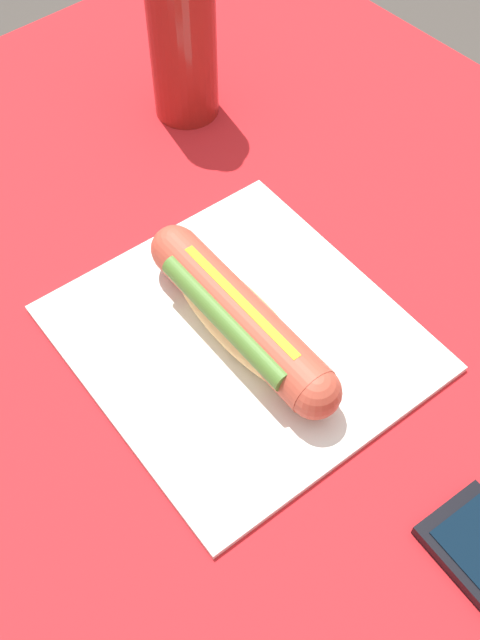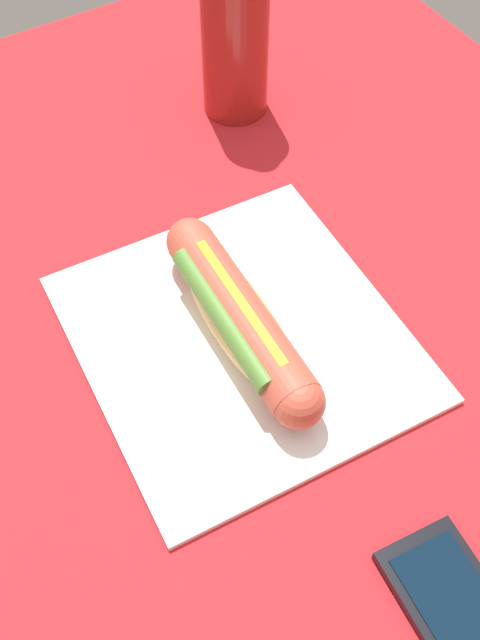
# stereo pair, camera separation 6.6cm
# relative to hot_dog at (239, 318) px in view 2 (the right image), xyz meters

# --- Properties ---
(ground_plane) EXTENTS (6.00, 6.00, 0.00)m
(ground_plane) POSITION_rel_hot_dog_xyz_m (-0.07, -0.05, -0.76)
(ground_plane) COLOR #47423D
(ground_plane) RESTS_ON ground
(dining_table) EXTENTS (1.25, 0.87, 0.73)m
(dining_table) POSITION_rel_hot_dog_xyz_m (-0.07, -0.05, -0.16)
(dining_table) COLOR brown
(dining_table) RESTS_ON ground
(paper_wrapper) EXTENTS (0.31, 0.29, 0.01)m
(paper_wrapper) POSITION_rel_hot_dog_xyz_m (-0.00, -0.00, -0.03)
(paper_wrapper) COLOR white
(paper_wrapper) RESTS_ON dining_table
(hot_dog) EXTENTS (0.24, 0.06, 0.05)m
(hot_dog) POSITION_rel_hot_dog_xyz_m (0.00, 0.00, 0.00)
(hot_dog) COLOR #DBB26B
(hot_dog) RESTS_ON paper_wrapper
(cell_phone) EXTENTS (0.13, 0.08, 0.01)m
(cell_phone) POSITION_rel_hot_dog_xyz_m (-0.29, -0.01, -0.03)
(cell_phone) COLOR black
(cell_phone) RESTS_ON dining_table
(soda_bottle) EXTENTS (0.07, 0.07, 0.24)m
(soda_bottle) POSITION_rel_hot_dog_xyz_m (0.28, -0.16, 0.07)
(soda_bottle) COLOR maroon
(soda_bottle) RESTS_ON dining_table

